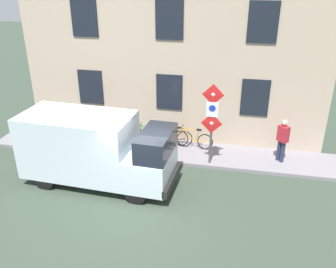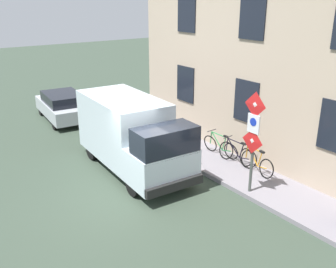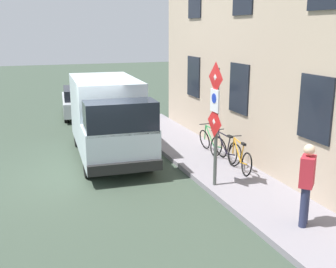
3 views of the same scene
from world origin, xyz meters
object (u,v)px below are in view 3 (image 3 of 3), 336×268
(delivery_van, at_px, (108,117))
(bicycle_orange, at_px, (239,157))
(bicycle_green, at_px, (212,142))
(pedestrian, at_px, (307,182))
(sign_post_stacked, at_px, (215,111))
(bicycle_black, at_px, (225,149))
(parked_hatchback, at_px, (82,101))

(delivery_van, bearing_deg, bicycle_orange, 49.51)
(bicycle_green, height_order, pedestrian, pedestrian)
(sign_post_stacked, bearing_deg, bicycle_green, 64.61)
(sign_post_stacked, height_order, bicycle_black, sign_post_stacked)
(sign_post_stacked, distance_m, pedestrian, 2.95)
(parked_hatchback, relative_size, bicycle_green, 2.41)
(parked_hatchback, relative_size, bicycle_black, 2.41)
(parked_hatchback, xyz_separation_m, bicycle_orange, (2.99, -9.87, -0.22))
(parked_hatchback, distance_m, pedestrian, 13.60)
(bicycle_orange, xyz_separation_m, pedestrian, (-0.47, -3.50, 0.56))
(delivery_van, relative_size, bicycle_black, 3.16)
(sign_post_stacked, distance_m, bicycle_green, 3.28)
(sign_post_stacked, relative_size, pedestrian, 1.77)
(parked_hatchback, bearing_deg, bicycle_green, -154.63)
(delivery_van, height_order, bicycle_black, delivery_van)
(sign_post_stacked, distance_m, bicycle_black, 2.64)
(sign_post_stacked, distance_m, parked_hatchback, 10.93)
(bicycle_black, bearing_deg, sign_post_stacked, 139.96)
(parked_hatchback, bearing_deg, pedestrian, -164.20)
(delivery_van, bearing_deg, bicycle_green, 71.79)
(sign_post_stacked, xyz_separation_m, bicycle_black, (1.23, 1.72, -1.58))
(delivery_van, height_order, bicycle_green, delivery_van)
(sign_post_stacked, relative_size, parked_hatchback, 0.73)
(parked_hatchback, distance_m, bicycle_black, 9.48)
(bicycle_black, bearing_deg, delivery_van, 51.85)
(delivery_van, height_order, parked_hatchback, delivery_van)
(bicycle_orange, bearing_deg, sign_post_stacked, 131.79)
(bicycle_green, bearing_deg, bicycle_black, 175.99)
(delivery_van, xyz_separation_m, bicycle_green, (3.13, -1.21, -0.82))
(delivery_van, relative_size, bicycle_green, 3.16)
(bicycle_orange, bearing_deg, pedestrian, 179.84)
(delivery_van, bearing_deg, sign_post_stacked, 29.48)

